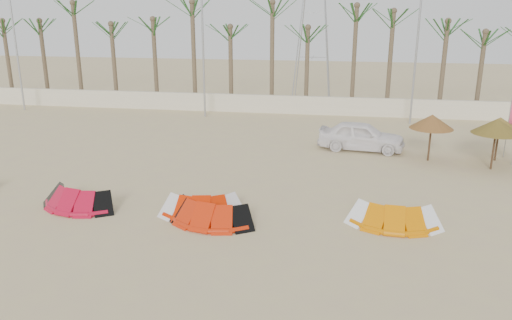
% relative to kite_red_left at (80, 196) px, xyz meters
% --- Properties ---
extents(ground, '(120.00, 120.00, 0.00)m').
position_rel_kite_red_left_xyz_m(ground, '(6.39, -3.08, -0.42)').
color(ground, tan).
rests_on(ground, ground).
extents(boundary_wall, '(60.00, 0.30, 1.30)m').
position_rel_kite_red_left_xyz_m(boundary_wall, '(6.39, 18.92, 0.23)').
color(boundary_wall, beige).
rests_on(boundary_wall, ground).
extents(palm_line, '(52.00, 4.00, 7.70)m').
position_rel_kite_red_left_xyz_m(palm_line, '(7.06, 20.42, 6.03)').
color(palm_line, brown).
rests_on(palm_line, ground).
extents(lamp_a, '(1.25, 0.14, 11.00)m').
position_rel_kite_red_left_xyz_m(lamp_a, '(-13.57, 16.92, 5.35)').
color(lamp_a, '#A5A8AD').
rests_on(lamp_a, ground).
extents(lamp_b, '(1.25, 0.14, 11.00)m').
position_rel_kite_red_left_xyz_m(lamp_b, '(0.43, 16.92, 5.35)').
color(lamp_b, '#A5A8AD').
rests_on(lamp_b, ground).
extents(lamp_c, '(1.25, 0.14, 11.00)m').
position_rel_kite_red_left_xyz_m(lamp_c, '(14.43, 16.92, 5.35)').
color(lamp_c, '#A5A8AD').
rests_on(lamp_c, ground).
extents(pylon, '(3.00, 3.00, 14.00)m').
position_rel_kite_red_left_xyz_m(pylon, '(7.39, 24.92, -0.42)').
color(pylon, '#A5A8AD').
rests_on(pylon, ground).
extents(kite_red_left, '(3.36, 2.09, 0.90)m').
position_rel_kite_red_left_xyz_m(kite_red_left, '(0.00, 0.00, 0.00)').
color(kite_red_left, '#B30B27').
rests_on(kite_red_left, ground).
extents(kite_red_mid, '(3.47, 2.08, 0.90)m').
position_rel_kite_red_left_xyz_m(kite_red_mid, '(5.32, -0.50, 0.00)').
color(kite_red_mid, red).
rests_on(kite_red_mid, ground).
extents(kite_red_right, '(3.26, 1.99, 0.90)m').
position_rel_kite_red_left_xyz_m(kite_red_right, '(4.92, 0.08, -0.00)').
color(kite_red_right, red).
rests_on(kite_red_right, ground).
extents(kite_orange, '(3.23, 1.67, 0.90)m').
position_rel_kite_red_left_xyz_m(kite_orange, '(11.77, 0.29, 0.00)').
color(kite_orange, '#D86F00').
rests_on(kite_orange, ground).
extents(parasol_left, '(2.14, 2.14, 2.36)m').
position_rel_kite_red_left_xyz_m(parasol_left, '(14.24, 8.45, 1.59)').
color(parasol_left, '#4C331E').
rests_on(parasol_left, ground).
extents(parasol_mid, '(2.24, 2.24, 2.45)m').
position_rel_kite_red_left_xyz_m(parasol_mid, '(16.97, 7.48, 1.68)').
color(parasol_mid, '#4C331E').
rests_on(parasol_mid, ground).
extents(parasol_right, '(2.16, 2.16, 2.22)m').
position_rel_kite_red_left_xyz_m(parasol_right, '(17.57, 9.04, 1.44)').
color(parasol_right, '#4C331E').
rests_on(parasol_right, ground).
extents(flag_pink, '(0.45, 0.04, 3.34)m').
position_rel_kite_red_left_xyz_m(flag_pink, '(18.33, 9.70, 1.56)').
color(flag_pink, '#A5A8AD').
rests_on(flag_pink, ground).
extents(car, '(4.74, 2.39, 1.55)m').
position_rel_kite_red_left_xyz_m(car, '(10.96, 9.91, 0.36)').
color(car, white).
rests_on(car, ground).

